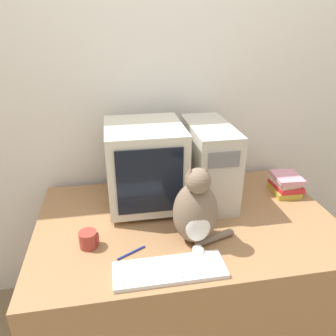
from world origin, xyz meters
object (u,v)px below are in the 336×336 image
at_px(computer_tower, 208,162).
at_px(keyboard, 170,270).
at_px(crt_monitor, 145,165).
at_px(mug, 89,239).
at_px(pen, 131,253).
at_px(cat, 196,211).
at_px(book_stack, 285,184).

distance_m(computer_tower, keyboard, 0.68).
relative_size(crt_monitor, computer_tower, 0.93).
xyz_separation_m(computer_tower, keyboard, (-0.32, -0.56, -0.20)).
bearing_deg(computer_tower, mug, -151.83).
relative_size(keyboard, pen, 3.56).
distance_m(crt_monitor, computer_tower, 0.35).
height_order(keyboard, cat, cat).
distance_m(computer_tower, pen, 0.66).
bearing_deg(crt_monitor, pen, -105.24).
xyz_separation_m(crt_monitor, cat, (0.18, -0.38, -0.07)).
bearing_deg(keyboard, cat, 49.67).
bearing_deg(pen, book_stack, 22.83).
height_order(crt_monitor, computer_tower, crt_monitor).
xyz_separation_m(crt_monitor, pen, (-0.11, -0.42, -0.22)).
height_order(cat, book_stack, cat).
height_order(computer_tower, cat, computer_tower).
relative_size(cat, pen, 3.02).
bearing_deg(cat, computer_tower, 71.08).
height_order(book_stack, mug, book_stack).
height_order(crt_monitor, keyboard, crt_monitor).
bearing_deg(keyboard, book_stack, 34.12).
bearing_deg(mug, book_stack, 15.51).
distance_m(book_stack, pen, 1.00).
height_order(cat, pen, cat).
distance_m(pen, mug, 0.20).
xyz_separation_m(cat, mug, (-0.47, 0.04, -0.12)).
bearing_deg(pen, computer_tower, 42.68).
xyz_separation_m(keyboard, mug, (-0.32, 0.22, 0.03)).
bearing_deg(keyboard, mug, 145.63).
bearing_deg(mug, keyboard, -34.37).
distance_m(keyboard, mug, 0.39).
bearing_deg(book_stack, crt_monitor, 177.87).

